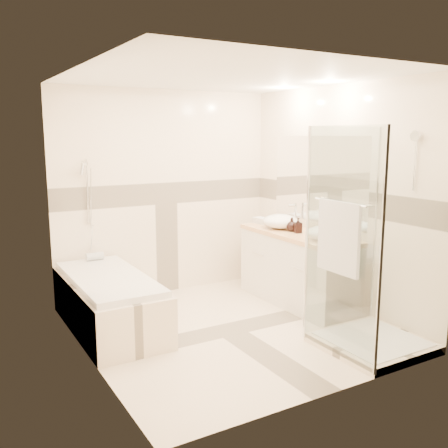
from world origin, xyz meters
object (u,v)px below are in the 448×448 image
shower_enclosure (359,295)px  amenity_bottle_a (298,225)px  vessel_sink_near (280,221)px  vanity (298,268)px  bathtub (109,299)px  amenity_bottle_b (292,224)px  vessel_sink_far (323,233)px

shower_enclosure → amenity_bottle_a: (0.27, 1.26, 0.43)m
vessel_sink_near → vanity: bearing=-86.5°
vanity → amenity_bottle_a: amenity_bottle_a is taller
amenity_bottle_a → shower_enclosure: bearing=-102.2°
bathtub → amenity_bottle_a: bearing=-9.6°
amenity_bottle_b → vessel_sink_near: bearing=90.0°
vessel_sink_far → amenity_bottle_b: 0.54m
bathtub → vanity: (2.15, -0.35, 0.12)m
vanity → vessel_sink_near: bearing=93.5°
vessel_sink_near → vessel_sink_far: size_ratio=1.18×
bathtub → amenity_bottle_a: (2.13, -0.36, 0.63)m
vanity → shower_enclosure: (-0.29, -1.27, 0.08)m
vessel_sink_far → amenity_bottle_a: size_ratio=2.07×
shower_enclosure → vessel_sink_far: (0.27, 0.83, 0.42)m
vessel_sink_far → shower_enclosure: bearing=-108.2°
amenity_bottle_a → amenity_bottle_b: (0.00, 0.11, -0.01)m
bathtub → amenity_bottle_b: bearing=-6.6°
bathtub → vessel_sink_far: bearing=-20.4°
vanity → amenity_bottle_a: bearing=-153.2°
amenity_bottle_a → amenity_bottle_b: size_ratio=1.08×
vessel_sink_near → vessel_sink_far: vessel_sink_near is taller
shower_enclosure → vanity: bearing=77.0°
vessel_sink_near → amenity_bottle_b: (0.00, -0.22, -0.00)m
bathtub → vessel_sink_far: size_ratio=4.68×
vessel_sink_near → amenity_bottle_a: 0.34m
amenity_bottle_b → amenity_bottle_a: bearing=-90.0°
shower_enclosure → vessel_sink_near: (0.27, 1.60, 0.43)m
bathtub → amenity_bottle_a: size_ratio=9.71×
vanity → amenity_bottle_b: bearing=101.0°
bathtub → vanity: size_ratio=1.05×
bathtub → amenity_bottle_a: amenity_bottle_a is taller
bathtub → vessel_sink_near: size_ratio=3.97×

